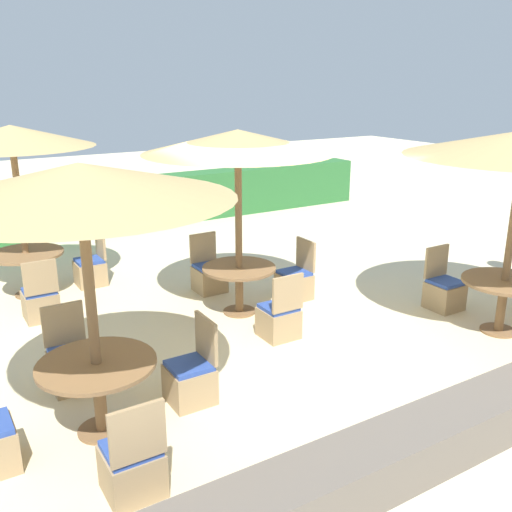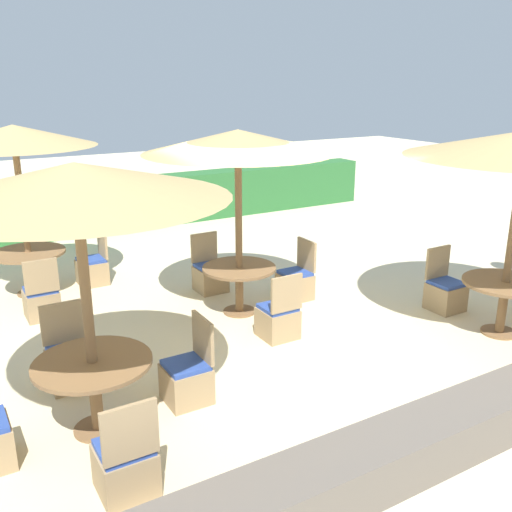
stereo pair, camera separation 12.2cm
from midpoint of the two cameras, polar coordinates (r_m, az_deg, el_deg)
ground_plane at (r=7.98m, az=2.65°, el=-7.29°), size 40.00×40.00×0.00m
hedge_row at (r=13.46m, az=-12.67°, el=5.11°), size 13.00×0.70×1.13m
stone_border at (r=5.87m, az=20.07°, el=-15.76°), size 10.00×0.56×0.45m
parasol_front_left at (r=5.17m, az=-16.99°, el=7.07°), size 2.73×2.73×2.65m
round_table_front_left at (r=5.78m, az=-15.34°, el=-11.41°), size 1.14×1.14×0.76m
patio_chair_front_left_east at (r=6.27m, az=-6.27°, el=-12.06°), size 0.46×0.46×0.93m
patio_chair_front_left_south at (r=5.14m, az=-12.18°, el=-19.76°), size 0.46×0.46×0.93m
patio_chair_front_left_north at (r=6.83m, az=-17.67°, el=-10.21°), size 0.46×0.46×0.93m
round_table_front_right at (r=8.33m, az=23.98°, el=-3.32°), size 1.11×1.11×0.75m
patio_chair_front_right_north at (r=9.00m, az=18.74°, el=-3.51°), size 0.46×0.46×0.93m
parasol_back_left at (r=9.34m, az=-22.73°, el=10.95°), size 2.42×2.42×2.67m
round_table_back_left at (r=9.71m, az=-21.42°, el=-0.35°), size 1.14×1.14×0.71m
patio_chair_back_left_south at (r=8.78m, az=-20.26°, el=-4.21°), size 0.46×0.46×0.93m
patio_chair_back_left_east at (r=9.95m, az=-15.65°, el=-1.24°), size 0.46×0.46×0.93m
parasol_center at (r=7.89m, az=-1.37°, el=11.29°), size 2.63×2.63×2.67m
round_table_center at (r=8.32m, az=-1.27°, el=-2.07°), size 1.07×1.07×0.71m
patio_chair_center_south at (r=7.64m, az=2.70°, el=-6.33°), size 0.46×0.46×0.93m
patio_chair_center_north at (r=9.30m, az=-4.26°, el=-1.93°), size 0.46×0.46×0.93m
patio_chair_center_east at (r=8.98m, az=4.39°, el=-2.66°), size 0.46×0.46×0.93m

